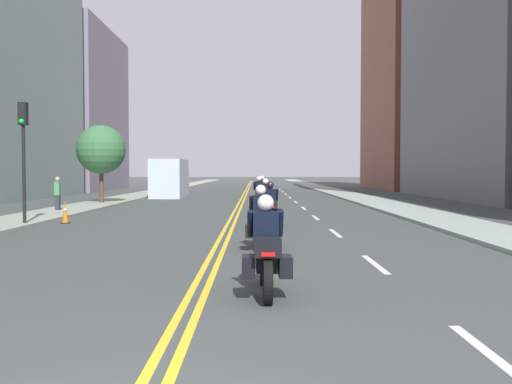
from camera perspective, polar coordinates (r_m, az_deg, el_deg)
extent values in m
plane|color=#3E4441|center=(52.00, -0.82, -0.05)|extent=(264.00, 264.00, 0.00)
cube|color=gray|center=(52.78, -9.74, 0.02)|extent=(2.64, 144.00, 0.12)
cube|color=#95A397|center=(52.49, 8.15, 0.02)|extent=(2.64, 144.00, 0.12)
cube|color=yellow|center=(52.00, -0.95, -0.04)|extent=(0.12, 132.00, 0.01)
cube|color=yellow|center=(51.99, -0.69, -0.04)|extent=(0.12, 132.00, 0.01)
cube|color=silver|center=(6.74, 22.75, -14.91)|extent=(0.14, 2.40, 0.01)
cube|color=silver|center=(12.36, 11.95, -7.03)|extent=(0.14, 2.40, 0.01)
cube|color=silver|center=(18.23, 8.11, -4.06)|extent=(0.14, 2.40, 0.01)
cube|color=silver|center=(24.16, 6.15, -2.54)|extent=(0.14, 2.40, 0.01)
cube|color=silver|center=(30.12, 4.97, -1.62)|extent=(0.14, 2.40, 0.01)
cube|color=silver|center=(36.09, 4.18, -1.00)|extent=(0.14, 2.40, 0.01)
cube|color=silver|center=(42.07, 3.61, -0.55)|extent=(0.14, 2.40, 0.01)
cube|color=silver|center=(48.06, 3.19, -0.22)|extent=(0.14, 2.40, 0.01)
cube|color=silver|center=(54.04, 2.86, 0.04)|extent=(0.14, 2.40, 0.01)
cube|color=silver|center=(60.03, 2.59, 0.25)|extent=(0.14, 2.40, 0.01)
cube|color=gray|center=(62.32, -18.21, 7.72)|extent=(9.39, 15.89, 16.32)
cube|color=#2D3847|center=(63.69, -22.20, 3.87)|extent=(0.04, 13.34, 0.90)
cube|color=#2D3847|center=(63.86, -22.24, 6.55)|extent=(0.04, 13.34, 0.90)
cube|color=#2D3847|center=(64.16, -22.28, 9.21)|extent=(0.04, 13.34, 0.90)
cube|color=#2D3847|center=(64.61, -22.31, 11.85)|extent=(0.04, 13.34, 0.90)
cube|color=brown|center=(65.88, 15.63, 13.22)|extent=(8.21, 17.54, 29.48)
cube|color=#2D3847|center=(66.06, 19.04, 6.70)|extent=(0.04, 14.73, 0.90)
cube|color=#2D3847|center=(66.72, 19.10, 11.33)|extent=(0.04, 14.73, 0.90)
cube|color=#2D3847|center=(67.81, 19.16, 15.84)|extent=(0.04, 14.73, 0.90)
cylinder|color=black|center=(9.93, 0.98, -7.31)|extent=(0.15, 0.67, 0.67)
cylinder|color=black|center=(8.49, 1.38, -8.93)|extent=(0.15, 0.67, 0.67)
cube|color=silver|center=(9.87, 0.98, -5.28)|extent=(0.15, 0.32, 0.04)
cube|color=black|center=(9.16, 1.17, -6.33)|extent=(0.35, 1.12, 0.40)
cube|color=black|center=(8.48, 1.36, -5.51)|extent=(0.41, 0.37, 0.28)
cube|color=red|center=(8.30, 1.42, -6.23)|extent=(0.20, 0.04, 0.06)
cube|color=black|center=(8.73, -0.56, -7.41)|extent=(0.21, 0.45, 0.32)
cube|color=black|center=(8.76, 3.14, -7.38)|extent=(0.21, 0.45, 0.32)
cube|color=#B2C1CC|center=(9.58, 1.05, -3.67)|extent=(0.36, 0.13, 0.36)
cube|color=black|center=(9.05, 1.18, -3.55)|extent=(0.41, 0.27, 0.50)
cylinder|color=black|center=(9.19, -0.35, -3.15)|extent=(0.11, 0.28, 0.45)
cylinder|color=black|center=(9.21, 2.64, -3.14)|extent=(0.11, 0.28, 0.45)
sphere|color=white|center=(9.05, 1.18, -1.07)|extent=(0.26, 0.26, 0.26)
cylinder|color=black|center=(15.28, 0.67, -4.08)|extent=(0.12, 0.62, 0.62)
cylinder|color=black|center=(13.74, 0.69, -4.77)|extent=(0.12, 0.62, 0.62)
cube|color=silver|center=(15.25, 0.67, -2.84)|extent=(0.14, 0.32, 0.04)
cube|color=black|center=(14.48, 0.68, -3.31)|extent=(0.33, 1.18, 0.40)
cube|color=black|center=(13.77, 0.69, -2.67)|extent=(0.40, 0.36, 0.28)
cube|color=red|center=(13.59, 0.69, -3.07)|extent=(0.20, 0.03, 0.06)
cube|color=black|center=(14.03, -0.46, -3.89)|extent=(0.20, 0.44, 0.32)
cube|color=black|center=(14.03, 1.83, -3.89)|extent=(0.20, 0.44, 0.32)
cube|color=#B2C1CC|center=(14.95, 0.67, -1.68)|extent=(0.36, 0.12, 0.36)
cube|color=black|center=(14.40, 0.68, -1.44)|extent=(0.40, 0.26, 0.55)
cylinder|color=black|center=(14.55, -0.27, -1.21)|extent=(0.10, 0.28, 0.45)
cylinder|color=black|center=(14.55, 1.62, -1.21)|extent=(0.10, 0.28, 0.45)
sphere|color=white|center=(14.41, 0.68, 0.21)|extent=(0.26, 0.26, 0.26)
cylinder|color=black|center=(20.81, 1.52, -2.37)|extent=(0.15, 0.67, 0.66)
cylinder|color=black|center=(19.25, 1.74, -2.74)|extent=(0.15, 0.67, 0.66)
cube|color=silver|center=(20.79, 1.52, -1.40)|extent=(0.15, 0.32, 0.04)
cube|color=black|center=(20.01, 1.63, -1.75)|extent=(0.35, 1.20, 0.40)
cube|color=black|center=(19.29, 1.73, -1.24)|extent=(0.41, 0.37, 0.28)
cube|color=red|center=(19.11, 1.76, -1.51)|extent=(0.20, 0.03, 0.06)
cube|color=black|center=(19.54, 0.88, -2.13)|extent=(0.21, 0.44, 0.32)
cube|color=black|center=(19.56, 2.52, -2.13)|extent=(0.21, 0.44, 0.32)
cube|color=#B2C1CC|center=(20.49, 1.56, -0.59)|extent=(0.36, 0.13, 0.36)
cube|color=black|center=(19.94, 1.64, -0.45)|extent=(0.41, 0.27, 0.51)
cylinder|color=black|center=(20.07, 0.93, -0.28)|extent=(0.11, 0.28, 0.45)
cylinder|color=black|center=(20.10, 2.30, -0.28)|extent=(0.11, 0.28, 0.45)
sphere|color=black|center=(19.95, 1.63, 0.70)|extent=(0.26, 0.26, 0.26)
cylinder|color=black|center=(25.98, 1.23, -1.51)|extent=(0.15, 0.64, 0.63)
cylinder|color=black|center=(24.47, 1.09, -1.74)|extent=(0.15, 0.64, 0.63)
cube|color=silver|center=(25.96, 1.23, -0.77)|extent=(0.16, 0.33, 0.04)
cube|color=black|center=(25.21, 1.16, -0.99)|extent=(0.39, 1.16, 0.40)
cube|color=black|center=(24.52, 1.10, -0.56)|extent=(0.42, 0.38, 0.28)
cube|color=red|center=(24.33, 1.08, -0.77)|extent=(0.20, 0.04, 0.06)
cube|color=black|center=(24.78, 0.47, -1.27)|extent=(0.23, 0.45, 0.32)
cube|color=black|center=(24.75, 1.77, -1.28)|extent=(0.23, 0.45, 0.32)
cube|color=#B2C1CC|center=(25.67, 1.21, -0.08)|extent=(0.37, 0.14, 0.36)
cube|color=black|center=(25.14, 1.16, 0.10)|extent=(0.41, 0.28, 0.56)
cylinder|color=black|center=(25.30, 0.63, 0.23)|extent=(0.12, 0.29, 0.45)
cylinder|color=black|center=(25.28, 1.72, 0.23)|extent=(0.12, 0.29, 0.45)
sphere|color=white|center=(25.16, 1.16, 1.07)|extent=(0.26, 0.26, 0.26)
cylinder|color=black|center=(31.19, 0.50, -0.89)|extent=(0.14, 0.65, 0.65)
cylinder|color=black|center=(29.73, 0.50, -1.04)|extent=(0.14, 0.65, 0.65)
cube|color=silver|center=(31.18, 0.50, -0.26)|extent=(0.14, 0.32, 0.04)
cube|color=black|center=(30.45, 0.50, -0.44)|extent=(0.32, 1.11, 0.40)
cube|color=black|center=(29.78, 0.50, -0.07)|extent=(0.40, 0.36, 0.28)
cube|color=red|center=(29.59, 0.50, -0.24)|extent=(0.20, 0.03, 0.06)
cube|color=black|center=(30.02, -0.03, -0.66)|extent=(0.20, 0.44, 0.32)
cube|color=black|center=(30.02, 1.03, -0.66)|extent=(0.20, 0.44, 0.32)
cube|color=#B2C1CC|center=(30.90, 0.50, 0.31)|extent=(0.36, 0.12, 0.36)
cube|color=black|center=(30.38, 0.50, 0.50)|extent=(0.40, 0.26, 0.60)
cylinder|color=black|center=(30.53, 0.05, 0.60)|extent=(0.10, 0.28, 0.45)
cylinder|color=black|center=(30.53, 0.95, 0.60)|extent=(0.10, 0.28, 0.45)
sphere|color=white|center=(30.40, 0.50, 1.33)|extent=(0.26, 0.26, 0.26)
cylinder|color=black|center=(36.42, 0.85, -0.47)|extent=(0.15, 0.64, 0.64)
cylinder|color=black|center=(34.83, 0.82, -0.58)|extent=(0.15, 0.64, 0.64)
cube|color=silver|center=(36.40, 0.85, 0.07)|extent=(0.15, 0.32, 0.04)
cube|color=black|center=(35.61, 0.83, -0.07)|extent=(0.34, 1.21, 0.40)
cube|color=black|center=(34.89, 0.82, 0.24)|extent=(0.41, 0.37, 0.28)
cube|color=red|center=(34.70, 0.82, 0.10)|extent=(0.20, 0.03, 0.06)
cube|color=black|center=(35.15, 0.37, -0.27)|extent=(0.21, 0.44, 0.32)
cube|color=black|center=(35.14, 1.28, -0.27)|extent=(0.21, 0.44, 0.32)
cube|color=#B2C1CC|center=(36.11, 0.84, 0.56)|extent=(0.36, 0.13, 0.36)
cube|color=black|center=(35.55, 0.83, 0.72)|extent=(0.41, 0.27, 0.59)
cylinder|color=black|center=(35.70, 0.45, 0.81)|extent=(0.11, 0.28, 0.45)
cylinder|color=black|center=(35.70, 1.22, 0.81)|extent=(0.11, 0.28, 0.45)
sphere|color=white|center=(35.57, 0.83, 1.42)|extent=(0.26, 0.26, 0.26)
cube|color=black|center=(22.59, -18.24, -2.93)|extent=(0.30, 0.30, 0.03)
cone|color=orange|center=(22.56, -18.26, -1.88)|extent=(0.24, 0.24, 0.80)
cylinder|color=white|center=(22.55, -18.26, -1.64)|extent=(0.16, 0.16, 0.08)
cylinder|color=black|center=(21.79, -21.90, 1.57)|extent=(0.12, 0.12, 3.62)
cube|color=black|center=(21.88, -21.98, 7.23)|extent=(0.28, 0.28, 0.80)
sphere|color=green|center=(21.72, -22.12, 6.53)|extent=(0.18, 0.18, 0.18)
cube|color=#2B2B32|center=(28.58, -18.93, -1.12)|extent=(0.22, 0.30, 0.81)
cube|color=#448953|center=(28.55, -18.95, 0.33)|extent=(0.25, 0.38, 0.64)
sphere|color=tan|center=(28.54, -18.96, 1.22)|extent=(0.22, 0.22, 0.22)
cube|color=#3A984E|center=(28.77, -18.84, -0.09)|extent=(0.11, 0.17, 0.24)
cylinder|color=#503A23|center=(34.59, -14.94, 0.63)|extent=(0.24, 0.24, 2.21)
sphere|color=#386D40|center=(34.61, -14.97, 4.10)|extent=(2.84, 2.84, 2.84)
cube|color=beige|center=(45.63, -7.85, 1.02)|extent=(2.00, 1.80, 2.20)
cube|color=silver|center=(42.66, -8.42, 1.34)|extent=(2.20, 5.20, 2.80)
cylinder|color=black|center=(45.25, -7.92, 0.18)|extent=(2.00, 0.90, 0.90)
cylinder|color=black|center=(41.10, -8.75, -0.01)|extent=(2.00, 0.90, 0.90)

